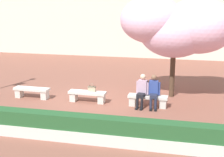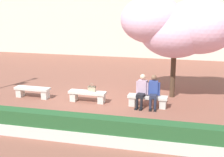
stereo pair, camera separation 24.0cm
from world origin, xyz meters
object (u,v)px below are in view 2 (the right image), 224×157
Objects in this scene: stone_bench_near_west at (87,95)px; person_seated_right at (153,90)px; stone_bench_west_end at (32,91)px; stone_bench_center at (148,99)px; cherry_tree_main at (178,26)px; handbag at (92,88)px; person_seated_left at (142,90)px.

person_seated_right is at bearing -1.14° from stone_bench_near_west.
stone_bench_center is (4.93, 0.00, 0.00)m from stone_bench_west_end.
cherry_tree_main is at bearing 24.16° from stone_bench_near_west.
handbag is at bearing 178.13° from person_seated_right.
person_seated_left reaches higher than stone_bench_near_west.
stone_bench_west_end is 4.56× the size of handbag.
stone_bench_center is 2.30m from handbag.
person_seated_left is at bearing -0.64° from stone_bench_west_end.
stone_bench_near_west is 2.72m from person_seated_right.
handbag is (-2.05, 0.08, -0.12)m from person_seated_left.
stone_bench_near_west is at bearing -171.27° from handbag.
handbag is (-2.28, 0.03, 0.28)m from stone_bench_center.
handbag is at bearing 179.29° from stone_bench_center.
handbag is at bearing 8.73° from stone_bench_near_west.
stone_bench_near_west is 0.33× the size of cherry_tree_main.
stone_bench_near_west is 1.20× the size of person_seated_left.
stone_bench_center is at bearing 0.00° from stone_bench_west_end.
stone_bench_west_end is 4.72m from person_seated_left.
stone_bench_center is 0.46m from person_seated_right.
person_seated_right is at bearing -115.07° from cherry_tree_main.
stone_bench_center is at bearing 0.00° from stone_bench_near_west.
cherry_tree_main is (0.74, 1.59, 2.32)m from person_seated_right.
person_seated_left is at bearing -126.81° from cherry_tree_main.
person_seated_left is 2.06m from handbag.
stone_bench_center is 3.27m from cherry_tree_main.
stone_bench_near_west is 2.28m from person_seated_left.
handbag is 4.33m from cherry_tree_main.
stone_bench_west_end is at bearing 179.41° from person_seated_right.
stone_bench_near_west is at bearing 0.00° from stone_bench_west_end.
stone_bench_near_west is (2.47, 0.00, 0.00)m from stone_bench_west_end.
handbag is at bearing 0.61° from stone_bench_west_end.
person_seated_left is at bearing -2.26° from handbag.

